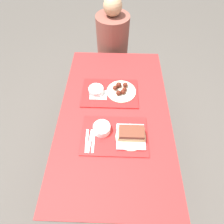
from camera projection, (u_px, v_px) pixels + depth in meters
ground_plane at (114, 150)px, 1.92m from camera, size 12.00×12.00×0.00m
picnic_table at (114, 119)px, 1.40m from camera, size 0.82×1.42×0.74m
picnic_bench_far at (116, 66)px, 2.13m from camera, size 0.78×0.28×0.48m
tray_near at (115, 135)px, 1.19m from camera, size 0.45×0.30×0.01m
tray_far at (110, 93)px, 1.41m from camera, size 0.45×0.30×0.01m
bowl_coleslaw_near at (102, 128)px, 1.18m from camera, size 0.12×0.12×0.06m
brisket_sandwich_plate at (131, 135)px, 1.15m from camera, size 0.20×0.20×0.09m
plastic_fork_near at (90, 141)px, 1.16m from camera, size 0.03×0.17×0.00m
plastic_knife_near at (93, 141)px, 1.16m from camera, size 0.02×0.17×0.00m
plastic_spoon_near at (87, 141)px, 1.16m from camera, size 0.02×0.17×0.00m
condiment_packet at (119, 126)px, 1.22m from camera, size 0.04×0.03×0.01m
bowl_coleslaw_far at (96, 90)px, 1.38m from camera, size 0.12×0.12×0.06m
wings_plate_far at (121, 90)px, 1.40m from camera, size 0.24×0.24×0.05m
napkin_far at (99, 95)px, 1.39m from camera, size 0.14×0.10×0.01m
person_seated_across at (113, 38)px, 1.83m from camera, size 0.33×0.33×0.69m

